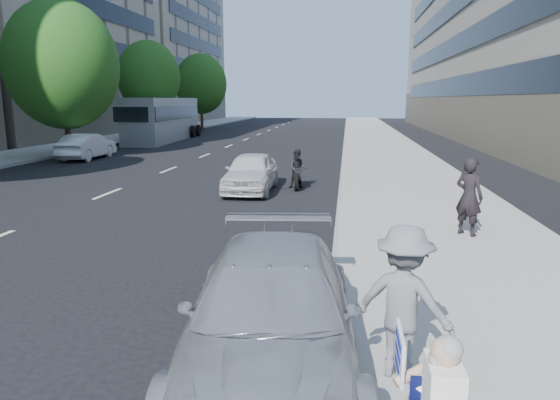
% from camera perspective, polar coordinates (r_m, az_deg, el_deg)
% --- Properties ---
extents(ground, '(160.00, 160.00, 0.00)m').
position_cam_1_polar(ground, '(8.74, -3.78, -10.07)').
color(ground, black).
rests_on(ground, ground).
extents(near_sidewalk, '(5.00, 120.00, 0.15)m').
position_cam_1_polar(near_sidewalk, '(28.23, 12.43, 4.82)').
color(near_sidewalk, '#A6A49B').
rests_on(near_sidewalk, ground).
extents(far_sidewalk, '(4.50, 120.00, 0.15)m').
position_cam_1_polar(far_sidewalk, '(33.61, -25.68, 4.98)').
color(far_sidewalk, '#A6A49B').
rests_on(far_sidewalk, ground).
extents(far_bldg_north, '(22.00, 28.00, 28.00)m').
position_cam_1_polar(far_bldg_north, '(77.54, -17.51, 18.95)').
color(far_bldg_north, tan).
rests_on(far_bldg_north, ground).
extents(tree_far_c, '(6.00, 6.00, 8.47)m').
position_cam_1_polar(tree_far_c, '(30.21, -23.64, 13.97)').
color(tree_far_c, '#382616').
rests_on(tree_far_c, ground).
extents(tree_far_d, '(4.80, 4.80, 7.65)m').
position_cam_1_polar(tree_far_d, '(40.98, -14.77, 13.44)').
color(tree_far_d, '#382616').
rests_on(tree_far_d, ground).
extents(tree_far_e, '(5.40, 5.40, 7.89)m').
position_cam_1_polar(tree_far_e, '(54.20, -9.04, 12.98)').
color(tree_far_e, '#382616').
rests_on(tree_far_e, ground).
extents(jogger, '(1.28, 1.02, 1.73)m').
position_cam_1_polar(jogger, '(5.74, 13.93, -11.26)').
color(jogger, slate).
rests_on(jogger, near_sidewalk).
extents(pedestrian_woman, '(0.76, 0.75, 1.78)m').
position_cam_1_polar(pedestrian_woman, '(12.05, 20.78, 0.36)').
color(pedestrian_woman, black).
rests_on(pedestrian_woman, near_sidewalk).
extents(parked_sedan, '(2.48, 5.10, 1.43)m').
position_cam_1_polar(parked_sedan, '(6.08, -0.99, -12.70)').
color(parked_sedan, '#AAACB1').
rests_on(parked_sedan, ground).
extents(white_sedan_near, '(1.69, 4.05, 1.37)m').
position_cam_1_polar(white_sedan_near, '(17.62, -3.35, 3.21)').
color(white_sedan_near, silver).
rests_on(white_sedan_near, ground).
extents(white_sedan_mid, '(1.56, 4.23, 1.38)m').
position_cam_1_polar(white_sedan_mid, '(29.13, -21.19, 5.73)').
color(white_sedan_mid, silver).
rests_on(white_sedan_mid, ground).
extents(motorcycle, '(0.75, 2.05, 1.42)m').
position_cam_1_polar(motorcycle, '(18.25, 2.07, 3.36)').
color(motorcycle, black).
rests_on(motorcycle, ground).
extents(bus, '(3.24, 12.18, 3.30)m').
position_cam_1_polar(bus, '(40.60, -13.15, 8.94)').
color(bus, gray).
rests_on(bus, ground).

